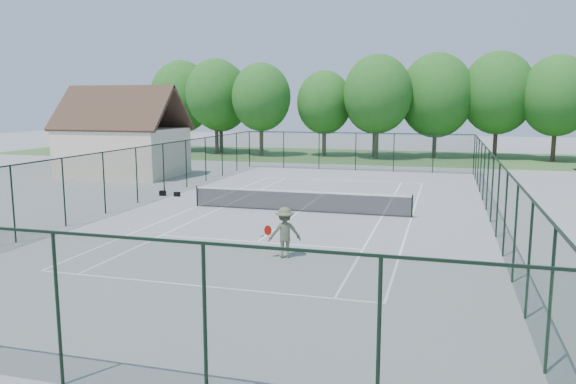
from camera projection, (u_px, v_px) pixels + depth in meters
The scene contains 10 objects.
ground at pixel (299, 212), 27.89m from camera, with size 140.00×140.00×0.00m, color gray.
grass_far at pixel (374, 157), 56.41m from camera, with size 80.00×16.00×0.01m, color #446C32.
court_lines at pixel (299, 212), 27.89m from camera, with size 11.05×23.85×0.01m.
tennis_net at pixel (299, 200), 27.80m from camera, with size 11.08×0.08×1.10m.
fence_enclosure at pixel (299, 181), 27.65m from camera, with size 18.05×36.05×3.02m.
utility_building at pixel (123, 134), 41.18m from camera, with size 8.60×6.27×6.63m.
tree_line_far at pixel (375, 96), 55.47m from camera, with size 39.40×6.40×9.70m.
sports_bag_a at pixel (163, 193), 32.70m from camera, with size 0.37×0.22×0.29m, color black.
sports_bag_b at pixel (177, 194), 32.43m from camera, with size 0.34×0.21×0.26m, color black.
tennis_player at pixel (285, 232), 19.51m from camera, with size 1.88×1.08×1.78m.
Camera 1 is at (6.89, -26.51, 5.35)m, focal length 35.00 mm.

